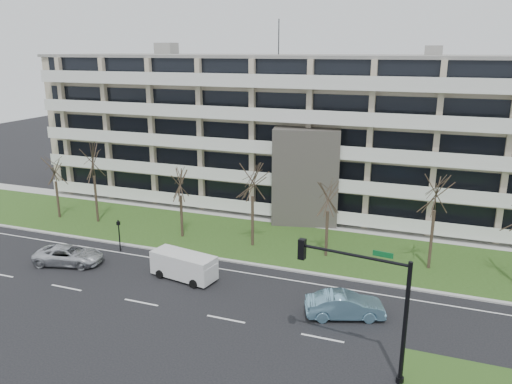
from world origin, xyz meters
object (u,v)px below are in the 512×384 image
at_px(traffic_signal, 367,294).
at_px(pedestrian_signal, 119,231).
at_px(blue_sedan, 345,305).
at_px(white_van, 184,264).
at_px(silver_pickup, 69,255).

relative_size(traffic_signal, pedestrian_signal, 2.53).
height_order(blue_sedan, pedestrian_signal, pedestrian_signal).
relative_size(white_van, traffic_signal, 0.75).
distance_m(silver_pickup, traffic_signal, 24.06).
relative_size(blue_sedan, pedestrian_signal, 1.80).
relative_size(white_van, pedestrian_signal, 1.90).
bearing_deg(traffic_signal, silver_pickup, 174.38).
height_order(silver_pickup, pedestrian_signal, pedestrian_signal).
bearing_deg(white_van, silver_pickup, -164.88).
bearing_deg(blue_sedan, white_van, 63.48).
bearing_deg(traffic_signal, blue_sedan, 118.30).
height_order(blue_sedan, white_van, white_van).
bearing_deg(traffic_signal, pedestrian_signal, 164.54).
xyz_separation_m(silver_pickup, blue_sedan, (21.25, -0.56, 0.08)).
relative_size(silver_pickup, pedestrian_signal, 1.93).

